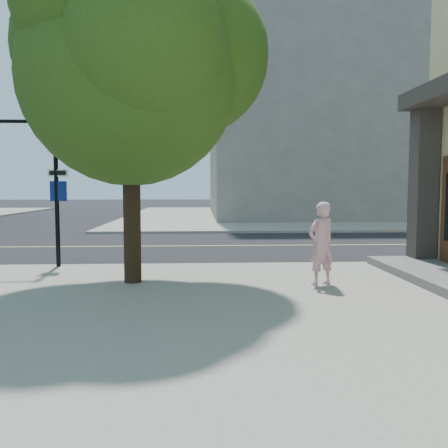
{
  "coord_description": "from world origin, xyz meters",
  "views": [
    {
      "loc": [
        4.09,
        -12.04,
        2.08
      ],
      "look_at": [
        4.59,
        -2.09,
        1.3
      ],
      "focal_mm": 37.59,
      "sensor_mm": 36.0,
      "label": 1
    }
  ],
  "objects": [
    {
      "name": "man_on_phone",
      "position": [
        6.5,
        -2.84,
        0.96
      ],
      "size": [
        0.72,
        0.63,
        1.67
      ],
      "primitive_type": "imported",
      "rotation": [
        0.0,
        0.0,
        3.6
      ],
      "color": "pink",
      "rests_on": "sidewalk_se"
    },
    {
      "name": "road_ew",
      "position": [
        0.0,
        4.5,
        0.01
      ],
      "size": [
        140.0,
        9.0,
        0.01
      ],
      "primitive_type": "cube",
      "color": "black",
      "rests_on": "ground"
    },
    {
      "name": "ground",
      "position": [
        0.0,
        0.0,
        0.0
      ],
      "size": [
        140.0,
        140.0,
        0.0
      ],
      "primitive_type": "plane",
      "color": "black",
      "rests_on": "ground"
    },
    {
      "name": "street_tree",
      "position": [
        2.81,
        -2.34,
        4.8
      ],
      "size": [
        5.46,
        4.96,
        7.25
      ],
      "rotation": [
        0.0,
        0.0,
        0.11
      ],
      "color": "black",
      "rests_on": "sidewalk_se"
    },
    {
      "name": "filler_ne",
      "position": [
        14.0,
        22.0,
        7.12
      ],
      "size": [
        18.0,
        16.0,
        14.0
      ],
      "primitive_type": "cube",
      "color": "slate",
      "rests_on": "sidewalk_ne"
    },
    {
      "name": "sidewalk_ne",
      "position": [
        13.5,
        21.5,
        0.06
      ],
      "size": [
        29.0,
        25.0,
        0.12
      ],
      "primitive_type": "cube",
      "color": "gray",
      "rests_on": "ground"
    }
  ]
}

